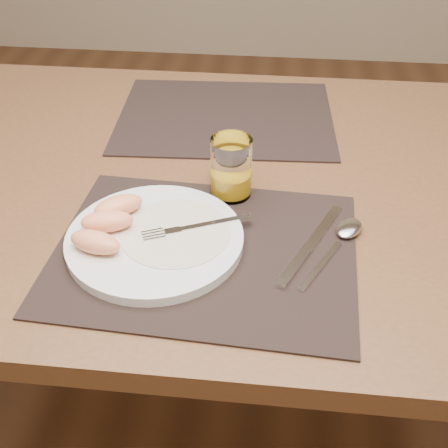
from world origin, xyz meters
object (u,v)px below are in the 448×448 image
plate (155,239)px  juice_glass (231,171)px  table (220,210)px  placemat_near (205,251)px  placemat_far (226,116)px  spoon (345,233)px  fork (188,228)px  knife (306,251)px

plate → juice_glass: bearing=54.9°
table → juice_glass: 0.15m
table → placemat_near: placemat_near is taller
table → juice_glass: size_ratio=13.40×
placemat_far → spoon: spoon is taller
juice_glass → placemat_far: bearing=97.7°
placemat_near → juice_glass: size_ratio=4.31×
juice_glass → table: bearing=111.9°
placemat_far → fork: size_ratio=2.70×
placemat_near → spoon: spoon is taller
table → fork: 0.22m
table → placemat_far: 0.24m
placemat_near → placemat_far: bearing=91.8°
plate → spoon: size_ratio=1.51×
spoon → juice_glass: (-0.19, 0.10, 0.04)m
placemat_near → plate: size_ratio=1.67×
juice_glass → placemat_near: bearing=-99.2°
placemat_near → plate: plate is taller
placemat_near → placemat_far: 0.44m
table → knife: size_ratio=6.77×
placemat_near → plate: 0.08m
fork → knife: fork is taller
knife → spoon: (0.06, 0.04, 0.00)m
placemat_far → juice_glass: 0.29m
table → juice_glass: bearing=-68.1°
table → fork: size_ratio=8.40×
knife → juice_glass: bearing=131.8°
table → fork: bearing=-98.0°
knife → juice_glass: (-0.13, 0.14, 0.04)m
fork → spoon: size_ratio=0.93×
placemat_near → placemat_far: (-0.01, 0.44, 0.00)m
placemat_far → spoon: 0.45m
fork → table: bearing=82.0°
fork → knife: (0.18, -0.02, -0.02)m
table → plate: plate is taller
plate → spoon: (0.29, 0.05, -0.00)m
spoon → knife: bearing=-143.5°
placemat_far → placemat_near: bearing=-88.2°
table → juice_glass: juice_glass is taller
table → spoon: (0.21, -0.16, 0.09)m
table → spoon: spoon is taller
placemat_far → knife: size_ratio=2.18×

